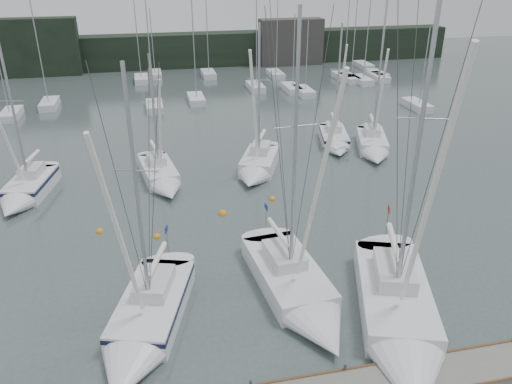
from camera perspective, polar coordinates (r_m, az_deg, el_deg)
ground at (r=24.83m, az=2.06°, el=-14.52°), size 160.00×160.00×0.00m
far_treeline at (r=81.65m, az=-9.15°, el=15.68°), size 90.00×4.00×5.00m
far_building_left at (r=80.70m, az=-23.90°, el=14.88°), size 12.00×3.00×8.00m
far_building_right at (r=82.61m, az=3.99°, el=16.74°), size 10.00×3.00×7.00m
mast_forest at (r=66.37m, az=-2.03°, el=11.98°), size 55.51×27.50×14.83m
sailboat_near_left at (r=24.06m, az=-12.79°, el=-15.03°), size 5.37×9.36×13.32m
sailboat_near_center at (r=25.43m, az=5.31°, el=-11.97°), size 3.92×10.12×15.23m
sailboat_near_right at (r=24.44m, az=16.19°, el=-14.62°), size 6.74×11.69×16.80m
sailboat_mid_a at (r=39.35m, az=-24.91°, el=-0.01°), size 3.84×7.56×11.68m
sailboat_mid_b at (r=38.72m, az=-10.68°, el=1.52°), size 3.43×7.88×10.44m
sailboat_mid_c at (r=39.77m, az=0.07°, el=2.78°), size 5.12×7.52×12.33m
sailboat_mid_d at (r=46.34m, az=9.05°, el=5.72°), size 3.86×7.33×11.56m
sailboat_mid_e at (r=45.53m, az=13.27°, el=4.99°), size 4.75×8.17×11.45m
buoy_a at (r=31.92m, az=-11.24°, el=-5.06°), size 0.47×0.47×0.47m
buoy_b at (r=36.01m, az=1.87°, el=-0.85°), size 0.49×0.49×0.49m
buoy_c at (r=33.39m, az=-17.41°, el=-4.36°), size 0.47×0.47×0.47m
seagull at (r=23.39m, az=9.03°, el=4.99°), size 1.05×0.51×0.21m
buoy_d at (r=34.08m, az=-3.83°, el=-2.51°), size 0.60×0.60×0.60m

